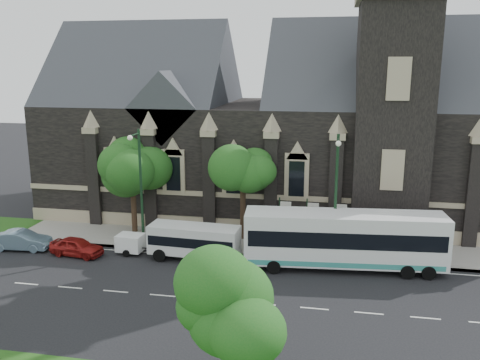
% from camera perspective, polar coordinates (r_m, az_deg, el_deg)
% --- Properties ---
extents(ground, '(160.00, 160.00, 0.00)m').
position_cam_1_polar(ground, '(30.99, -8.82, -12.90)').
color(ground, black).
rests_on(ground, ground).
extents(sidewalk, '(80.00, 5.00, 0.15)m').
position_cam_1_polar(sidewalk, '(39.33, -4.26, -6.92)').
color(sidewalk, gray).
rests_on(sidewalk, ground).
extents(museum, '(40.00, 17.70, 29.90)m').
position_cam_1_polar(museum, '(45.53, 4.84, 6.30)').
color(museum, black).
rests_on(museum, ground).
extents(tree_park_east, '(3.40, 3.40, 6.28)m').
position_cam_1_polar(tree_park_east, '(19.38, -0.78, -14.17)').
color(tree_park_east, black).
rests_on(tree_park_east, ground).
extents(tree_walk_right, '(4.08, 4.08, 7.80)m').
position_cam_1_polar(tree_walk_right, '(38.25, 0.71, 1.49)').
color(tree_walk_right, black).
rests_on(tree_walk_right, ground).
extents(tree_walk_left, '(3.91, 3.91, 7.64)m').
position_cam_1_polar(tree_walk_left, '(40.73, -11.89, 1.80)').
color(tree_walk_left, black).
rests_on(tree_walk_left, ground).
extents(street_lamp_near, '(0.36, 1.88, 9.00)m').
position_cam_1_polar(street_lamp_near, '(34.35, 10.90, -1.29)').
color(street_lamp_near, '#16321D').
rests_on(street_lamp_near, ground).
extents(street_lamp_mid, '(0.36, 1.88, 9.00)m').
position_cam_1_polar(street_lamp_mid, '(36.93, -11.36, -0.31)').
color(street_lamp_mid, '#16321D').
rests_on(street_lamp_mid, ground).
extents(banner_flag_left, '(0.90, 0.10, 4.00)m').
position_cam_1_polar(banner_flag_left, '(37.07, 4.95, -4.42)').
color(banner_flag_left, '#16321D').
rests_on(banner_flag_left, ground).
extents(banner_flag_center, '(0.90, 0.10, 4.00)m').
position_cam_1_polar(banner_flag_center, '(36.95, 8.05, -4.56)').
color(banner_flag_center, '#16321D').
rests_on(banner_flag_center, ground).
extents(banner_flag_right, '(0.90, 0.10, 4.00)m').
position_cam_1_polar(banner_flag_right, '(36.93, 11.16, -4.69)').
color(banner_flag_right, '#16321D').
rests_on(banner_flag_right, ground).
extents(tour_coach, '(13.42, 3.97, 3.86)m').
position_cam_1_polar(tour_coach, '(34.38, 11.79, -6.58)').
color(tour_coach, white).
rests_on(tour_coach, ground).
extents(shuttle_bus, '(6.50, 2.62, 2.46)m').
position_cam_1_polar(shuttle_bus, '(35.52, -5.21, -6.83)').
color(shuttle_bus, silver).
rests_on(shuttle_bus, ground).
extents(box_trailer, '(2.72, 1.60, 1.43)m').
position_cam_1_polar(box_trailer, '(37.50, -12.40, -7.01)').
color(box_trailer, white).
rests_on(box_trailer, ground).
extents(sedan, '(4.49, 1.93, 1.44)m').
position_cam_1_polar(sedan, '(40.82, -23.69, -6.31)').
color(sedan, '#6E8BA0').
rests_on(sedan, ground).
extents(car_far_red, '(4.10, 2.08, 1.34)m').
position_cam_1_polar(car_far_red, '(38.19, -18.14, -7.23)').
color(car_far_red, maroon).
rests_on(car_far_red, ground).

